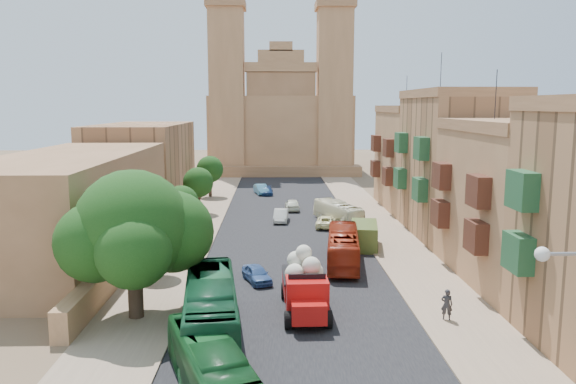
{
  "coord_description": "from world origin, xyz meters",
  "views": [
    {
      "loc": [
        -1.44,
        -27.67,
        12.28
      ],
      "look_at": [
        0.0,
        26.0,
        4.0
      ],
      "focal_mm": 35.0,
      "sensor_mm": 36.0,
      "label": 1
    }
  ],
  "objects_px": {
    "bus_cream_east": "(338,213)",
    "pedestrian_a": "(447,304)",
    "ficus_tree": "(134,231)",
    "red_truck": "(305,285)",
    "street_tree_c": "(198,183)",
    "car_cream": "(326,221)",
    "car_blue_a": "(257,274)",
    "olive_pickup": "(364,236)",
    "pedestrian_c": "(376,238)",
    "car_white_a": "(281,216)",
    "church": "(281,120)",
    "bus_green_north": "(211,309)",
    "street_tree_a": "(155,235)",
    "bus_red_east": "(343,247)",
    "car_white_b": "(292,205)",
    "street_tree_b": "(181,203)",
    "bus_green_south": "(212,372)",
    "car_dkblue": "(267,191)",
    "street_tree_d": "(210,169)",
    "car_blue_b": "(261,189)"
  },
  "relations": [
    {
      "from": "ficus_tree",
      "to": "bus_red_east",
      "type": "height_order",
      "value": "ficus_tree"
    },
    {
      "from": "street_tree_c",
      "to": "car_cream",
      "type": "relative_size",
      "value": 1.25
    },
    {
      "from": "red_truck",
      "to": "car_blue_a",
      "type": "xyz_separation_m",
      "value": [
        -3.04,
        5.9,
        -1.12
      ]
    },
    {
      "from": "street_tree_b",
      "to": "olive_pickup",
      "type": "bearing_deg",
      "value": -13.63
    },
    {
      "from": "red_truck",
      "to": "church",
      "type": "bearing_deg",
      "value": 90.33
    },
    {
      "from": "street_tree_a",
      "to": "car_white_a",
      "type": "bearing_deg",
      "value": 63.9
    },
    {
      "from": "street_tree_d",
      "to": "pedestrian_c",
      "type": "relative_size",
      "value": 3.23
    },
    {
      "from": "ficus_tree",
      "to": "street_tree_b",
      "type": "xyz_separation_m",
      "value": [
        -0.58,
        19.99,
        -1.84
      ]
    },
    {
      "from": "street_tree_b",
      "to": "pedestrian_c",
      "type": "distance_m",
      "value": 18.16
    },
    {
      "from": "street_tree_c",
      "to": "car_cream",
      "type": "xyz_separation_m",
      "value": [
        13.96,
        -7.72,
        -2.99
      ]
    },
    {
      "from": "bus_green_north",
      "to": "bus_red_east",
      "type": "height_order",
      "value": "bus_green_north"
    },
    {
      "from": "church",
      "to": "bus_green_north",
      "type": "xyz_separation_m",
      "value": [
        -4.79,
        -77.61,
        -7.93
      ]
    },
    {
      "from": "bus_green_south",
      "to": "pedestrian_c",
      "type": "height_order",
      "value": "bus_green_south"
    },
    {
      "from": "pedestrian_a",
      "to": "bus_green_north",
      "type": "bearing_deg",
      "value": 24.56
    },
    {
      "from": "car_blue_a",
      "to": "olive_pickup",
      "type": "bearing_deg",
      "value": 26.26
    },
    {
      "from": "bus_red_east",
      "to": "street_tree_c",
      "type": "bearing_deg",
      "value": -49.92
    },
    {
      "from": "car_blue_a",
      "to": "pedestrian_c",
      "type": "height_order",
      "value": "pedestrian_c"
    },
    {
      "from": "street_tree_a",
      "to": "car_white_a",
      "type": "height_order",
      "value": "street_tree_a"
    },
    {
      "from": "church",
      "to": "street_tree_c",
      "type": "xyz_separation_m",
      "value": [
        -10.0,
        -42.61,
        -5.93
      ]
    },
    {
      "from": "ficus_tree",
      "to": "red_truck",
      "type": "xyz_separation_m",
      "value": [
        9.85,
        0.49,
        -3.44
      ]
    },
    {
      "from": "bus_green_south",
      "to": "church",
      "type": "bearing_deg",
      "value": 67.49
    },
    {
      "from": "ficus_tree",
      "to": "street_tree_d",
      "type": "distance_m",
      "value": 44.02
    },
    {
      "from": "street_tree_b",
      "to": "bus_green_south",
      "type": "height_order",
      "value": "street_tree_b"
    },
    {
      "from": "bus_green_north",
      "to": "olive_pickup",
      "type": "bearing_deg",
      "value": 52.83
    },
    {
      "from": "olive_pickup",
      "to": "car_blue_b",
      "type": "xyz_separation_m",
      "value": [
        -9.62,
        30.02,
        -0.34
      ]
    },
    {
      "from": "street_tree_b",
      "to": "street_tree_c",
      "type": "relative_size",
      "value": 0.93
    },
    {
      "from": "bus_green_south",
      "to": "car_blue_a",
      "type": "relative_size",
      "value": 2.68
    },
    {
      "from": "bus_red_east",
      "to": "car_dkblue",
      "type": "bearing_deg",
      "value": -73.04
    },
    {
      "from": "street_tree_b",
      "to": "bus_red_east",
      "type": "bearing_deg",
      "value": -33.5
    },
    {
      "from": "olive_pickup",
      "to": "car_cream",
      "type": "distance_m",
      "value": 8.67
    },
    {
      "from": "street_tree_a",
      "to": "car_dkblue",
      "type": "height_order",
      "value": "street_tree_a"
    },
    {
      "from": "street_tree_a",
      "to": "car_blue_b",
      "type": "xyz_separation_m",
      "value": [
        6.88,
        38.02,
        -2.37
      ]
    },
    {
      "from": "ficus_tree",
      "to": "street_tree_c",
      "type": "relative_size",
      "value": 1.63
    },
    {
      "from": "olive_pickup",
      "to": "car_white_a",
      "type": "distance_m",
      "value": 13.22
    },
    {
      "from": "bus_cream_east",
      "to": "pedestrian_a",
      "type": "relative_size",
      "value": 4.52
    },
    {
      "from": "bus_green_south",
      "to": "bus_red_east",
      "type": "relative_size",
      "value": 0.96
    },
    {
      "from": "bus_green_south",
      "to": "bus_cream_east",
      "type": "relative_size",
      "value": 1.13
    },
    {
      "from": "bus_red_east",
      "to": "car_cream",
      "type": "relative_size",
      "value": 2.29
    },
    {
      "from": "car_white_b",
      "to": "bus_red_east",
      "type": "bearing_deg",
      "value": 96.56
    },
    {
      "from": "car_dkblue",
      "to": "bus_red_east",
      "type": "bearing_deg",
      "value": -80.2
    },
    {
      "from": "bus_green_south",
      "to": "bus_red_east",
      "type": "bearing_deg",
      "value": 48.79
    },
    {
      "from": "pedestrian_c",
      "to": "car_white_b",
      "type": "bearing_deg",
      "value": -151.99
    },
    {
      "from": "car_blue_b",
      "to": "pedestrian_a",
      "type": "height_order",
      "value": "pedestrian_a"
    },
    {
      "from": "bus_cream_east",
      "to": "church",
      "type": "bearing_deg",
      "value": -103.96
    },
    {
      "from": "red_truck",
      "to": "bus_green_south",
      "type": "height_order",
      "value": "red_truck"
    },
    {
      "from": "bus_cream_east",
      "to": "street_tree_c",
      "type": "bearing_deg",
      "value": -41.41
    },
    {
      "from": "bus_red_east",
      "to": "car_white_b",
      "type": "bearing_deg",
      "value": -75.4
    },
    {
      "from": "church",
      "to": "pedestrian_a",
      "type": "height_order",
      "value": "church"
    },
    {
      "from": "olive_pickup",
      "to": "bus_cream_east",
      "type": "distance_m",
      "value": 10.12
    },
    {
      "from": "church",
      "to": "car_cream",
      "type": "relative_size",
      "value": 8.5
    }
  ]
}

